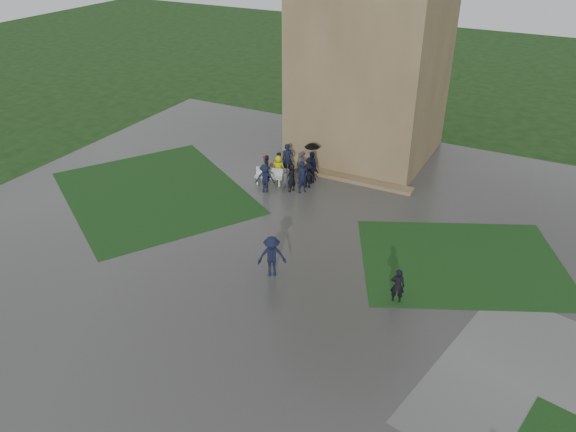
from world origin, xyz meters
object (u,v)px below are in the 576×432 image
at_px(bench, 269,176).
at_px(pedestrian_near, 398,286).
at_px(tower, 375,8).
at_px(pedestrian_mid, 272,256).

distance_m(bench, pedestrian_near, 12.34).
relative_size(bench, pedestrian_near, 1.08).
bearing_deg(tower, bench, -115.18).
xyz_separation_m(tower, pedestrian_near, (6.73, -14.19, -8.20)).
bearing_deg(pedestrian_near, pedestrian_mid, -7.83).
xyz_separation_m(bench, pedestrian_near, (10.01, -7.21, 0.30)).
bearing_deg(pedestrian_mid, pedestrian_near, -25.28).
distance_m(pedestrian_mid, pedestrian_near, 5.48).
bearing_deg(tower, pedestrian_near, -64.62).
height_order(tower, bench, tower).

